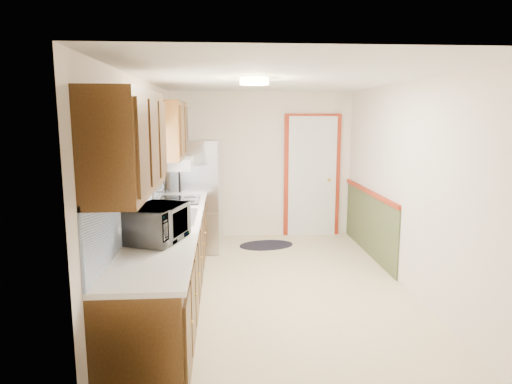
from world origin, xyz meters
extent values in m
cube|color=beige|center=(0.00, 0.00, 0.00)|extent=(3.20, 5.20, 0.12)
cube|color=white|center=(0.00, 0.00, 2.40)|extent=(3.20, 5.20, 0.12)
cube|color=white|center=(0.00, 2.50, 1.20)|extent=(3.20, 0.10, 2.40)
cube|color=white|center=(0.00, -2.50, 1.20)|extent=(3.20, 0.10, 2.40)
cube|color=white|center=(-1.50, 0.00, 1.20)|extent=(0.10, 5.20, 2.40)
cube|color=white|center=(1.50, 0.00, 1.20)|extent=(0.10, 5.20, 2.40)
cube|color=#3C230D|center=(-1.20, -0.30, 0.45)|extent=(0.60, 4.00, 0.90)
cube|color=white|center=(-1.19, -0.30, 0.92)|extent=(0.63, 4.00, 0.04)
cube|color=#507CC3|center=(-1.49, -0.30, 1.22)|extent=(0.02, 4.00, 0.55)
cube|color=#3C230D|center=(-1.32, -1.60, 1.83)|extent=(0.35, 1.40, 0.75)
cube|color=#3C230D|center=(-1.32, 1.10, 1.83)|extent=(0.35, 1.20, 0.75)
cube|color=white|center=(-1.49, -0.20, 1.62)|extent=(0.02, 1.00, 0.90)
cube|color=#D54C28|center=(-1.44, -0.20, 1.97)|extent=(0.05, 1.12, 0.24)
cube|color=#B7B7BC|center=(-1.19, -0.20, 0.95)|extent=(0.52, 0.82, 0.02)
cube|color=white|center=(-1.27, 1.15, 1.38)|extent=(0.45, 0.60, 0.15)
cube|color=maroon|center=(0.85, 2.47, 1.00)|extent=(0.94, 0.05, 2.08)
cube|color=white|center=(0.85, 2.44, 1.00)|extent=(0.80, 0.04, 2.00)
cube|color=#434C2A|center=(1.49, 1.35, 0.45)|extent=(0.02, 2.30, 0.90)
cube|color=maroon|center=(1.48, 1.35, 0.92)|extent=(0.04, 2.30, 0.06)
cylinder|color=#FFD88C|center=(-0.30, -0.20, 2.36)|extent=(0.30, 0.30, 0.06)
imported|color=white|center=(-1.20, -1.12, 1.13)|extent=(0.47, 0.63, 0.38)
cube|color=#B7B7BC|center=(-1.02, 1.75, 0.83)|extent=(0.74, 0.70, 1.66)
cylinder|color=black|center=(-1.25, 1.39, 0.75)|extent=(0.02, 0.02, 1.16)
ellipsoid|color=black|center=(0.03, 1.86, 0.01)|extent=(0.93, 0.69, 0.01)
cube|color=black|center=(-1.19, 0.75, 0.95)|extent=(0.51, 0.61, 0.02)
camera|label=1|loc=(-0.63, -5.01, 2.03)|focal=32.00mm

